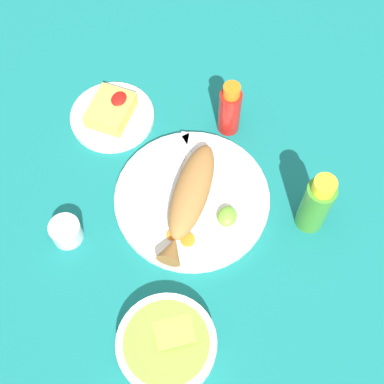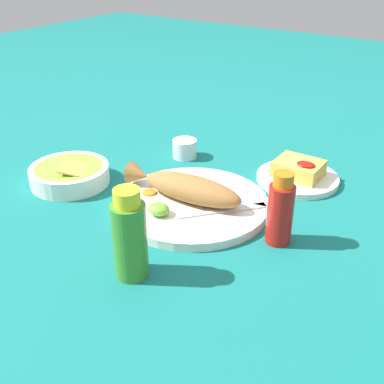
% 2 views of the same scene
% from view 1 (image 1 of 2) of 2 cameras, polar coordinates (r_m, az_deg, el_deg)
% --- Properties ---
extents(ground_plane, '(4.00, 4.00, 0.00)m').
position_cam_1_polar(ground_plane, '(1.10, 0.00, -0.92)').
color(ground_plane, '#146B66').
extents(main_plate, '(0.32, 0.32, 0.02)m').
position_cam_1_polar(main_plate, '(1.10, 0.00, -0.71)').
color(main_plate, silver).
rests_on(main_plate, ground_plane).
extents(fried_fish, '(0.27, 0.08, 0.05)m').
position_cam_1_polar(fried_fish, '(1.06, -0.25, -0.57)').
color(fried_fish, '#996633').
rests_on(fried_fish, main_plate).
extents(fork_near, '(0.18, 0.05, 0.00)m').
position_cam_1_polar(fork_near, '(1.12, -1.32, 3.07)').
color(fork_near, silver).
rests_on(fork_near, main_plate).
extents(fork_far, '(0.13, 0.15, 0.00)m').
position_cam_1_polar(fork_far, '(1.13, 1.22, 3.18)').
color(fork_far, silver).
rests_on(fork_far, main_plate).
extents(carrot_slice_near, '(0.02, 0.02, 0.00)m').
position_cam_1_polar(carrot_slice_near, '(1.05, -2.14, -4.59)').
color(carrot_slice_near, orange).
rests_on(carrot_slice_near, main_plate).
extents(carrot_slice_mid, '(0.03, 0.03, 0.00)m').
position_cam_1_polar(carrot_slice_mid, '(1.05, -0.46, -5.12)').
color(carrot_slice_mid, orange).
rests_on(carrot_slice_mid, main_plate).
extents(lime_wedge_main, '(0.04, 0.04, 0.02)m').
position_cam_1_polar(lime_wedge_main, '(1.06, 3.78, -2.61)').
color(lime_wedge_main, '#6BB233').
rests_on(lime_wedge_main, main_plate).
extents(hot_sauce_bottle_red, '(0.05, 0.05, 0.14)m').
position_cam_1_polar(hot_sauce_bottle_red, '(1.15, 4.05, 8.77)').
color(hot_sauce_bottle_red, '#B21914').
rests_on(hot_sauce_bottle_red, ground_plane).
extents(hot_sauce_bottle_green, '(0.06, 0.06, 0.16)m').
position_cam_1_polar(hot_sauce_bottle_green, '(1.04, 13.10, -1.26)').
color(hot_sauce_bottle_green, '#3D8428').
rests_on(hot_sauce_bottle_green, ground_plane).
extents(salt_cup, '(0.06, 0.06, 0.05)m').
position_cam_1_polar(salt_cup, '(1.08, -13.25, -4.19)').
color(salt_cup, silver).
rests_on(salt_cup, ground_plane).
extents(side_plate_fries, '(0.19, 0.19, 0.01)m').
position_cam_1_polar(side_plate_fries, '(1.22, -8.49, 7.95)').
color(side_plate_fries, silver).
rests_on(side_plate_fries, ground_plane).
extents(fries_pile, '(0.10, 0.08, 0.04)m').
position_cam_1_polar(fries_pile, '(1.20, -8.62, 8.68)').
color(fries_pile, gold).
rests_on(fries_pile, side_plate_fries).
extents(guacamole_bowl, '(0.18, 0.18, 0.05)m').
position_cam_1_polar(guacamole_bowl, '(0.98, -2.71, -15.92)').
color(guacamole_bowl, white).
rests_on(guacamole_bowl, ground_plane).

